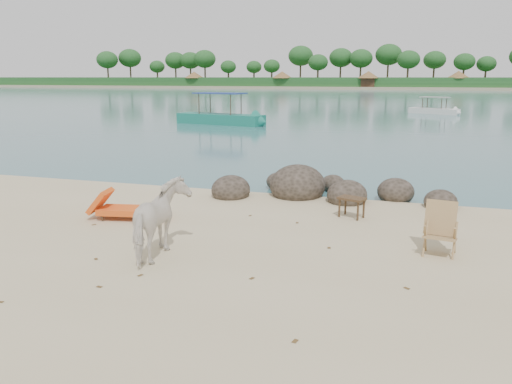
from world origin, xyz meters
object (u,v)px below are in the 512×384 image
at_px(boulders, 315,190).
at_px(cow, 161,222).
at_px(deck_chair, 441,232).
at_px(boat_near, 220,98).
at_px(side_table, 351,209).
at_px(lounge_chair, 133,208).

distance_m(boulders, cow, 5.74).
bearing_deg(cow, deck_chair, -170.07).
bearing_deg(deck_chair, boat_near, 128.55).
relative_size(boulders, side_table, 10.77).
height_order(deck_chair, boat_near, boat_near).
bearing_deg(lounge_chair, boat_near, 96.17).
distance_m(lounge_chair, boat_near, 24.41).
relative_size(side_table, lounge_chair, 0.31).
bearing_deg(lounge_chair, side_table, 8.04).
xyz_separation_m(boulders, boat_near, (-10.38, 19.99, 1.55)).
bearing_deg(deck_chair, boulders, 136.85).
relative_size(cow, deck_chair, 1.70).
bearing_deg(boat_near, lounge_chair, -61.76).
relative_size(side_table, deck_chair, 0.62).
bearing_deg(side_table, boat_near, 140.13).
height_order(side_table, boat_near, boat_near).
xyz_separation_m(cow, side_table, (2.98, 3.58, -0.44)).
height_order(boulders, boat_near, boat_near).
bearing_deg(boulders, side_table, -57.42).
distance_m(side_table, boat_near, 24.76).
bearing_deg(boat_near, side_table, -50.05).
height_order(cow, deck_chair, cow).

